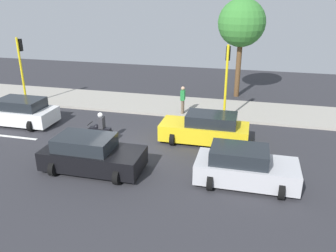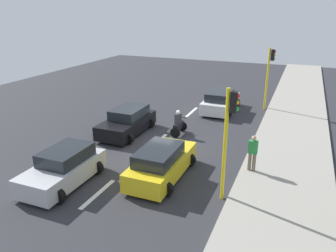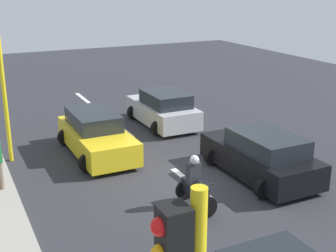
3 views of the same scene
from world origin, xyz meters
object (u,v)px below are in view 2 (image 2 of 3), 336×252
(pedestrian_near_signal, at_px, (253,152))
(traffic_light_corner, at_px, (229,130))
(car_black, at_px, (127,122))
(traffic_light_midblock, at_px, (269,70))
(car_white, at_px, (220,101))
(car_silver, at_px, (64,168))
(motorcycle, at_px, (179,124))
(car_yellow_cab, at_px, (161,163))

(pedestrian_near_signal, height_order, traffic_light_corner, traffic_light_corner)
(car_black, distance_m, traffic_light_midblock, 11.00)
(car_white, distance_m, pedestrian_near_signal, 9.63)
(car_silver, distance_m, motorcycle, 7.70)
(car_silver, height_order, motorcycle, motorcycle)
(car_yellow_cab, bearing_deg, traffic_light_corner, -12.31)
(pedestrian_near_signal, bearing_deg, car_white, 112.47)
(traffic_light_corner, xyz_separation_m, traffic_light_midblock, (0.00, 13.06, 0.00))
(car_silver, distance_m, car_black, 6.35)
(car_silver, xyz_separation_m, car_yellow_cab, (3.66, 2.05, 0.00))
(car_yellow_cab, relative_size, car_white, 0.98)
(motorcycle, bearing_deg, car_yellow_cab, -77.47)
(car_silver, bearing_deg, car_yellow_cab, 29.24)
(car_yellow_cab, xyz_separation_m, car_black, (-4.08, 4.29, 0.00))
(pedestrian_near_signal, distance_m, traffic_light_corner, 3.26)
(car_white, height_order, motorcycle, motorcycle)
(car_silver, xyz_separation_m, pedestrian_near_signal, (7.30, 3.98, 0.35))
(car_silver, distance_m, car_white, 13.37)
(motorcycle, relative_size, traffic_light_corner, 0.34)
(car_yellow_cab, height_order, motorcycle, motorcycle)
(car_black, distance_m, pedestrian_near_signal, 8.08)
(car_silver, height_order, traffic_light_midblock, traffic_light_midblock)
(car_yellow_cab, xyz_separation_m, car_white, (-0.04, 10.82, 0.00))
(car_black, distance_m, motorcycle, 3.07)
(car_silver, relative_size, car_black, 0.93)
(car_white, bearing_deg, motorcycle, -101.32)
(car_white, bearing_deg, pedestrian_near_signal, -67.53)
(motorcycle, xyz_separation_m, pedestrian_near_signal, (4.80, -3.30, 0.42))
(motorcycle, bearing_deg, car_silver, -108.95)
(motorcycle, xyz_separation_m, traffic_light_midblock, (4.17, 7.18, 2.29))
(car_silver, xyz_separation_m, traffic_light_midblock, (6.66, 14.46, 2.22))
(motorcycle, height_order, traffic_light_midblock, traffic_light_midblock)
(traffic_light_midblock, bearing_deg, car_black, -131.11)
(pedestrian_near_signal, xyz_separation_m, traffic_light_midblock, (-0.63, 10.47, 1.87))
(car_silver, height_order, car_yellow_cab, same)
(car_white, relative_size, traffic_light_midblock, 0.99)
(car_yellow_cab, bearing_deg, car_silver, -150.76)
(car_silver, xyz_separation_m, traffic_light_corner, (6.66, 1.40, 2.22))
(traffic_light_corner, bearing_deg, car_silver, -168.18)
(car_yellow_cab, distance_m, traffic_light_corner, 3.79)
(car_white, height_order, pedestrian_near_signal, pedestrian_near_signal)
(car_white, bearing_deg, traffic_light_midblock, 27.47)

